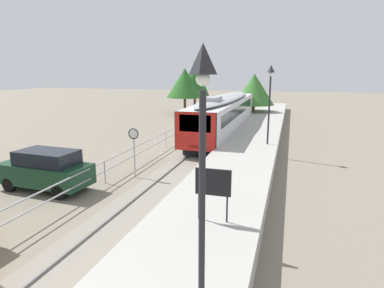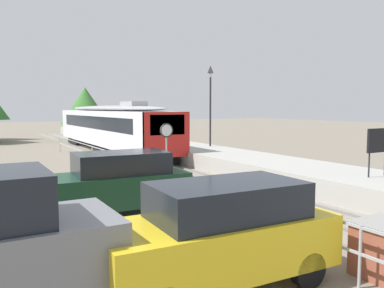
# 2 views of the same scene
# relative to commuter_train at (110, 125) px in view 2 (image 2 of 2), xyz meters

# --- Properties ---
(ground_plane) EXTENTS (160.00, 160.00, 0.00)m
(ground_plane) POSITION_rel_commuter_train_xyz_m (-3.00, -5.58, -2.15)
(ground_plane) COLOR slate
(track_rails) EXTENTS (3.20, 60.00, 0.14)m
(track_rails) POSITION_rel_commuter_train_xyz_m (0.00, -5.58, -2.11)
(track_rails) COLOR gray
(track_rails) RESTS_ON ground
(commuter_train) EXTENTS (2.82, 20.00, 3.74)m
(commuter_train) POSITION_rel_commuter_train_xyz_m (0.00, 0.00, 0.00)
(commuter_train) COLOR silver
(commuter_train) RESTS_ON track_rails
(station_platform) EXTENTS (3.90, 60.00, 0.90)m
(station_platform) POSITION_rel_commuter_train_xyz_m (3.25, -5.58, -1.70)
(station_platform) COLOR #A8A59E
(station_platform) RESTS_ON ground
(platform_lamp_mid_platform) EXTENTS (0.34, 0.34, 5.35)m
(platform_lamp_mid_platform) POSITION_rel_commuter_train_xyz_m (4.49, -7.30, 2.47)
(platform_lamp_mid_platform) COLOR #232328
(platform_lamp_mid_platform) RESTS_ON station_platform
(platform_notice_board) EXTENTS (1.20, 0.08, 1.80)m
(platform_notice_board) POSITION_rel_commuter_train_xyz_m (3.60, -20.18, 0.04)
(platform_notice_board) COLOR #232328
(platform_notice_board) RESTS_ON station_platform
(speed_limit_sign) EXTENTS (0.61, 0.10, 2.81)m
(speed_limit_sign) POSITION_rel_commuter_train_xyz_m (-2.23, -14.23, -0.02)
(speed_limit_sign) COLOR #9EA0A5
(speed_limit_sign) RESTS_ON ground
(brick_utility_cabinet) EXTENTS (1.21, 0.99, 1.13)m
(brick_utility_cabinet) POSITION_rel_commuter_train_xyz_m (-2.35, -24.44, -1.58)
(brick_utility_cabinet) COLOR brown
(brick_utility_cabinet) RESTS_ON ground
(carpark_fence) EXTENTS (0.06, 36.06, 1.25)m
(carpark_fence) POSITION_rel_commuter_train_xyz_m (-3.30, -15.58, -1.24)
(carpark_fence) COLOR #9EA0A5
(carpark_fence) RESTS_ON ground
(parked_suv_yellow) EXTENTS (4.68, 2.11, 2.04)m
(parked_suv_yellow) POSITION_rel_commuter_train_xyz_m (-5.55, -23.15, -1.09)
(parked_suv_yellow) COLOR gold
(parked_suv_yellow) RESTS_ON ground
(parked_suv_dark_green) EXTENTS (4.70, 2.16, 2.04)m
(parked_suv_dark_green) POSITION_rel_commuter_train_xyz_m (-5.55, -17.28, -1.09)
(parked_suv_dark_green) COLOR #143823
(parked_suv_dark_green) RESTS_ON ground
(tree_distant_left) EXTENTS (5.12, 5.12, 5.61)m
(tree_distant_left) POSITION_rel_commuter_train_xyz_m (1.36, 12.00, 1.53)
(tree_distant_left) COLOR brown
(tree_distant_left) RESTS_ON ground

